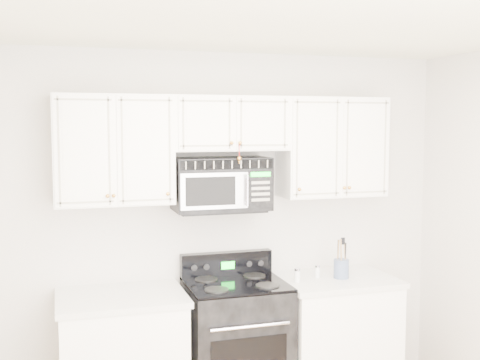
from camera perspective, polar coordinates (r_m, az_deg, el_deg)
name	(u,v)px	position (r m, az deg, el deg)	size (l,w,h in m)	color
room	(319,284)	(2.96, 7.52, -9.79)	(3.51, 3.51, 2.61)	#9B6E3F
base_cabinet_right	(335,341)	(4.79, 8.99, -14.80)	(0.86, 0.65, 0.92)	white
range	(236,343)	(4.52, -0.37, -15.24)	(0.70, 0.64, 1.11)	black
upper_cabinets	(228,143)	(4.35, -1.10, 3.52)	(2.44, 0.37, 0.75)	white
microwave	(221,184)	(4.34, -1.80, -0.36)	(0.69, 0.39, 0.38)	black
utensil_crock	(341,268)	(4.61, 9.58, -8.21)	(0.11, 0.11, 0.30)	#435975
shaker_salt	(297,275)	(4.45, 5.44, -8.98)	(0.04, 0.04, 0.10)	silver
shaker_pepper	(317,271)	(4.59, 7.34, -8.59)	(0.04, 0.04, 0.10)	silver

